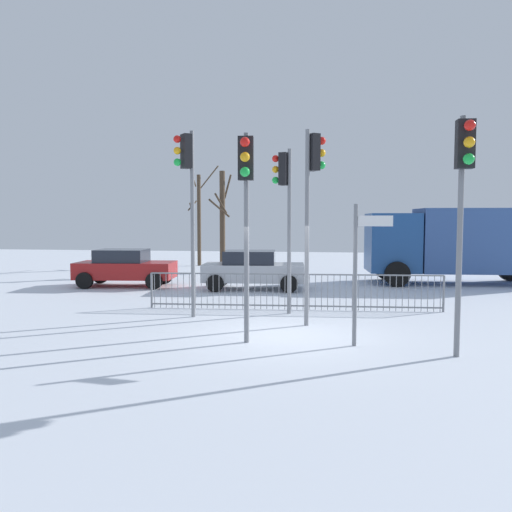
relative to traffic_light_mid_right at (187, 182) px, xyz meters
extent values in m
plane|color=silver|center=(2.76, -1.77, -3.66)|extent=(60.00, 60.00, 0.00)
cylinder|color=slate|center=(0.11, 0.08, -1.15)|extent=(0.11, 0.11, 5.01)
cube|color=black|center=(-0.02, -0.02, 0.80)|extent=(0.37, 0.39, 0.90)
sphere|color=red|center=(-0.22, -0.17, 1.10)|extent=(0.20, 0.20, 0.20)
sphere|color=orange|center=(-0.22, -0.17, 0.80)|extent=(0.20, 0.20, 0.20)
sphere|color=green|center=(-0.22, -0.17, 0.50)|extent=(0.20, 0.20, 0.20)
cylinder|color=slate|center=(3.21, -0.61, -1.23)|extent=(0.11, 0.11, 4.86)
cube|color=black|center=(3.35, -0.51, 0.65)|extent=(0.36, 0.39, 0.90)
sphere|color=red|center=(3.55, -0.37, 0.95)|extent=(0.20, 0.20, 0.20)
sphere|color=orange|center=(3.55, -0.37, 0.65)|extent=(0.20, 0.20, 0.20)
sphere|color=green|center=(3.55, -0.37, 0.35)|extent=(0.20, 0.20, 0.20)
cylinder|color=slate|center=(2.65, 0.96, -1.36)|extent=(0.11, 0.11, 4.60)
cube|color=black|center=(2.49, 1.00, 0.40)|extent=(0.29, 0.37, 0.90)
sphere|color=red|center=(2.25, 1.06, 0.70)|extent=(0.20, 0.20, 0.20)
sphere|color=orange|center=(2.25, 1.06, 0.40)|extent=(0.20, 0.20, 0.20)
sphere|color=green|center=(2.25, 1.06, 0.10)|extent=(0.20, 0.20, 0.20)
cylinder|color=slate|center=(2.01, -2.57, -1.42)|extent=(0.11, 0.11, 4.47)
cube|color=black|center=(2.03, -2.73, 0.26)|extent=(0.34, 0.25, 0.90)
sphere|color=red|center=(2.05, -2.98, 0.56)|extent=(0.20, 0.20, 0.20)
sphere|color=orange|center=(2.05, -2.98, 0.26)|extent=(0.20, 0.20, 0.20)
sphere|color=green|center=(2.05, -2.98, -0.04)|extent=(0.20, 0.20, 0.20)
cylinder|color=slate|center=(6.23, -3.12, -1.36)|extent=(0.11, 0.11, 4.60)
cube|color=black|center=(6.24, -3.29, 0.39)|extent=(0.33, 0.23, 0.90)
sphere|color=red|center=(6.25, -3.54, 0.69)|extent=(0.20, 0.20, 0.20)
sphere|color=orange|center=(6.25, -3.54, 0.39)|extent=(0.20, 0.20, 0.20)
sphere|color=green|center=(6.25, -3.54, 0.09)|extent=(0.20, 0.20, 0.20)
cylinder|color=slate|center=(4.31, -2.55, -2.17)|extent=(0.09, 0.09, 2.98)
cube|color=white|center=(4.70, -2.60, -1.03)|extent=(0.70, 0.13, 0.22)
cube|color=slate|center=(2.75, 1.56, -2.61)|extent=(8.54, 0.52, 0.04)
cube|color=slate|center=(2.75, 1.56, -3.54)|extent=(8.54, 0.52, 0.04)
cylinder|color=slate|center=(-1.43, 1.32, -3.13)|extent=(0.02, 0.02, 1.05)
cylinder|color=slate|center=(-1.25, 1.33, -3.13)|extent=(0.02, 0.02, 1.05)
cylinder|color=slate|center=(-1.07, 1.34, -3.13)|extent=(0.02, 0.02, 1.05)
cylinder|color=slate|center=(-0.89, 1.35, -3.13)|extent=(0.02, 0.02, 1.05)
cylinder|color=slate|center=(-0.72, 1.36, -3.13)|extent=(0.02, 0.02, 1.05)
cylinder|color=slate|center=(-0.54, 1.37, -3.13)|extent=(0.02, 0.02, 1.05)
cylinder|color=slate|center=(-0.36, 1.38, -3.13)|extent=(0.02, 0.02, 1.05)
cylinder|color=slate|center=(-0.18, 1.39, -3.13)|extent=(0.02, 0.02, 1.05)
cylinder|color=slate|center=(0.00, 1.40, -3.13)|extent=(0.02, 0.02, 1.05)
cylinder|color=slate|center=(0.17, 1.41, -3.13)|extent=(0.02, 0.02, 1.05)
cylinder|color=slate|center=(0.35, 1.42, -3.13)|extent=(0.02, 0.02, 1.05)
cylinder|color=slate|center=(0.53, 1.43, -3.13)|extent=(0.02, 0.02, 1.05)
cylinder|color=slate|center=(0.71, 1.44, -3.13)|extent=(0.02, 0.02, 1.05)
cylinder|color=slate|center=(0.89, 1.45, -3.13)|extent=(0.02, 0.02, 1.05)
cylinder|color=slate|center=(1.06, 1.46, -3.13)|extent=(0.02, 0.02, 1.05)
cylinder|color=slate|center=(1.24, 1.47, -3.13)|extent=(0.02, 0.02, 1.05)
cylinder|color=slate|center=(1.42, 1.48, -3.13)|extent=(0.02, 0.02, 1.05)
cylinder|color=slate|center=(1.60, 1.49, -3.13)|extent=(0.02, 0.02, 1.05)
cylinder|color=slate|center=(1.78, 1.50, -3.13)|extent=(0.02, 0.02, 1.05)
cylinder|color=slate|center=(1.95, 1.51, -3.13)|extent=(0.02, 0.02, 1.05)
cylinder|color=slate|center=(2.13, 1.52, -3.13)|extent=(0.02, 0.02, 1.05)
cylinder|color=slate|center=(2.31, 1.53, -3.13)|extent=(0.02, 0.02, 1.05)
cylinder|color=slate|center=(2.49, 1.54, -3.13)|extent=(0.02, 0.02, 1.05)
cylinder|color=slate|center=(2.66, 1.55, -3.13)|extent=(0.02, 0.02, 1.05)
cylinder|color=slate|center=(2.84, 1.56, -3.13)|extent=(0.02, 0.02, 1.05)
cylinder|color=slate|center=(3.02, 1.57, -3.13)|extent=(0.02, 0.02, 1.05)
cylinder|color=slate|center=(3.20, 1.58, -3.13)|extent=(0.02, 0.02, 1.05)
cylinder|color=slate|center=(3.38, 1.59, -3.13)|extent=(0.02, 0.02, 1.05)
cylinder|color=slate|center=(3.55, 1.60, -3.13)|extent=(0.02, 0.02, 1.05)
cylinder|color=slate|center=(3.73, 1.61, -3.13)|extent=(0.02, 0.02, 1.05)
cylinder|color=slate|center=(3.91, 1.62, -3.13)|extent=(0.02, 0.02, 1.05)
cylinder|color=slate|center=(4.09, 1.63, -3.13)|extent=(0.02, 0.02, 1.05)
cylinder|color=slate|center=(4.27, 1.64, -3.13)|extent=(0.02, 0.02, 1.05)
cylinder|color=slate|center=(4.44, 1.65, -3.13)|extent=(0.02, 0.02, 1.05)
cylinder|color=slate|center=(4.62, 1.66, -3.13)|extent=(0.02, 0.02, 1.05)
cylinder|color=slate|center=(4.80, 1.67, -3.13)|extent=(0.02, 0.02, 1.05)
cylinder|color=slate|center=(4.98, 1.68, -3.13)|extent=(0.02, 0.02, 1.05)
cylinder|color=slate|center=(5.16, 1.69, -3.13)|extent=(0.02, 0.02, 1.05)
cylinder|color=slate|center=(5.33, 1.71, -3.13)|extent=(0.02, 0.02, 1.05)
cylinder|color=slate|center=(5.51, 1.72, -3.13)|extent=(0.02, 0.02, 1.05)
cylinder|color=slate|center=(5.69, 1.73, -3.13)|extent=(0.02, 0.02, 1.05)
cylinder|color=slate|center=(5.87, 1.74, -3.13)|extent=(0.02, 0.02, 1.05)
cylinder|color=slate|center=(6.05, 1.75, -3.13)|extent=(0.02, 0.02, 1.05)
cylinder|color=slate|center=(6.22, 1.76, -3.13)|extent=(0.02, 0.02, 1.05)
cylinder|color=slate|center=(6.40, 1.77, -3.13)|extent=(0.02, 0.02, 1.05)
cylinder|color=slate|center=(6.58, 1.78, -3.13)|extent=(0.02, 0.02, 1.05)
cylinder|color=slate|center=(6.76, 1.79, -3.13)|extent=(0.02, 0.02, 1.05)
cylinder|color=slate|center=(6.94, 1.80, -3.13)|extent=(0.02, 0.02, 1.05)
cylinder|color=slate|center=(-1.52, 1.32, -3.13)|extent=(0.06, 0.06, 1.05)
cylinder|color=slate|center=(7.02, 1.80, -3.13)|extent=(0.06, 0.06, 1.05)
cube|color=maroon|center=(-4.23, 5.93, -3.01)|extent=(3.93, 2.02, 0.65)
cube|color=#1E232D|center=(-4.38, 5.92, -2.46)|extent=(2.02, 1.66, 0.55)
cylinder|color=black|center=(-2.96, 6.89, -3.34)|extent=(0.66, 0.27, 0.64)
cylinder|color=black|center=(-2.81, 5.20, -3.34)|extent=(0.66, 0.27, 0.64)
cylinder|color=black|center=(-5.65, 6.66, -3.34)|extent=(0.66, 0.27, 0.64)
cylinder|color=black|center=(-5.50, 4.97, -3.34)|extent=(0.66, 0.27, 0.64)
cube|color=#B2B5BA|center=(0.93, 5.78, -3.01)|extent=(3.91, 1.96, 0.65)
cube|color=#1E232D|center=(0.78, 5.77, -2.46)|extent=(2.00, 1.63, 0.55)
cylinder|color=black|center=(2.21, 6.73, -3.34)|extent=(0.65, 0.26, 0.64)
cylinder|color=black|center=(2.33, 5.03, -3.34)|extent=(0.65, 0.26, 0.64)
cylinder|color=black|center=(-0.48, 6.53, -3.34)|extent=(0.65, 0.26, 0.64)
cylinder|color=black|center=(-0.36, 4.84, -3.34)|extent=(0.65, 0.26, 0.64)
cube|color=#33518C|center=(9.89, 8.69, -1.86)|extent=(5.14, 2.70, 2.60)
cube|color=navy|center=(6.35, 8.47, -1.96)|extent=(2.14, 2.42, 2.40)
cylinder|color=black|center=(6.42, 7.27, -3.16)|extent=(1.02, 0.36, 1.00)
cylinder|color=black|center=(6.27, 9.66, -3.16)|extent=(1.02, 0.36, 1.00)
cylinder|color=black|center=(11.51, 9.99, -3.16)|extent=(1.02, 0.36, 1.00)
cylinder|color=#473828|center=(-1.52, 11.63, -1.14)|extent=(0.27, 0.27, 5.05)
cylinder|color=#473828|center=(-1.28, 11.83, 0.62)|extent=(0.53, 0.60, 1.17)
cylinder|color=#473828|center=(-1.54, 11.34, -0.22)|extent=(0.67, 0.14, 1.03)
cylinder|color=#473828|center=(-1.57, 11.11, -0.45)|extent=(1.10, 0.21, 0.92)
cylinder|color=#473828|center=(-3.64, 15.21, -1.06)|extent=(0.22, 0.22, 5.19)
cylinder|color=#473828|center=(-4.04, 15.01, -0.39)|extent=(0.48, 0.86, 0.68)
cylinder|color=#473828|center=(-3.18, 15.84, 1.44)|extent=(1.34, 1.01, 1.24)
cylinder|color=#473828|center=(-4.06, 15.34, -0.21)|extent=(0.34, 0.90, 0.61)
cylinder|color=#473828|center=(-3.97, 14.88, 1.60)|extent=(0.75, 0.76, 1.58)
camera|label=1|loc=(3.77, -13.32, -1.00)|focal=35.85mm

